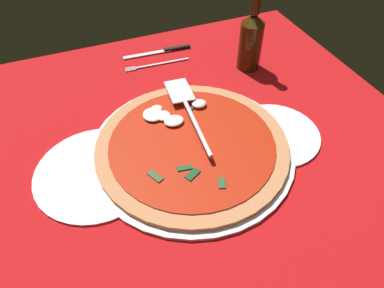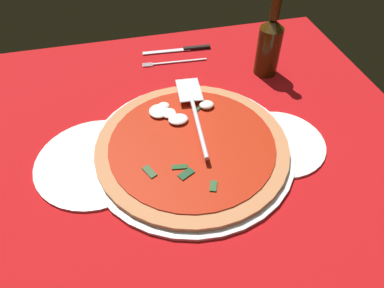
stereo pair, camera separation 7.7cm
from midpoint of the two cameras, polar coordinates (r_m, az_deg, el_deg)
name	(u,v)px [view 2 (the right image)]	position (r cm, az deg, el deg)	size (l,w,h in cm)	color
ground_plane	(196,155)	(78.30, 3.40, -1.99)	(107.18, 107.18, 0.80)	#AC1013
pizza_pan	(192,149)	(78.16, 2.82, -0.97)	(45.35, 45.35, 1.23)	silver
dinner_plate_left	(279,143)	(82.88, 16.53, -0.02)	(20.87, 20.87, 1.00)	white
dinner_plate_right	(96,162)	(77.58, -12.74, -3.00)	(25.79, 25.79, 1.00)	white
pizza	(191,144)	(77.41, 2.73, -0.12)	(42.59, 42.59, 2.77)	#BC784C
pizza_server	(194,109)	(82.38, 3.03, 5.58)	(6.46, 28.33, 1.00)	silver
place_setting_near	(179,56)	(108.07, -0.08, 14.00)	(21.81, 15.07, 1.40)	silver
beer_bottle	(269,45)	(99.70, 14.73, 15.30)	(6.40, 6.40, 24.32)	#332006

